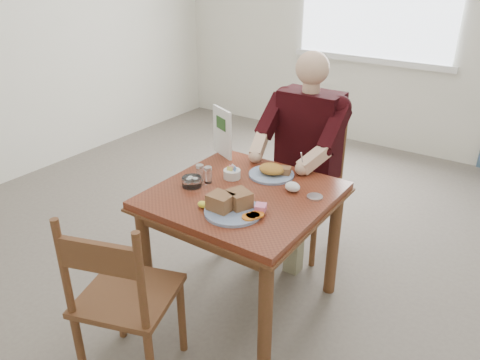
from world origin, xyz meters
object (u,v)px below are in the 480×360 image
Objects in this scene: table at (243,210)px; chair_far at (307,183)px; chair_near at (123,299)px; far_plate at (273,171)px; diner at (304,142)px; near_plate at (233,205)px.

table is 0.81m from chair_far.
chair_near reaches higher than far_plate.
table is 0.97× the size of chair_far.
table is 0.80m from chair_near.
diner reaches higher than chair_near.
chair_far is 1.00× the size of chair_near.
diner is at bearing 94.94° from near_plate.
diner is at bearing 84.36° from chair_near.
diner is (0.15, 1.48, 0.33)m from chair_near.
chair_far reaches higher than table.
chair_far is at bearing 92.87° from far_plate.
table is 0.97× the size of chair_near.
chair_far is 2.86× the size of near_plate.
chair_near is at bearing -99.47° from far_plate.
far_plate is (0.03, 0.26, 0.14)m from table.
near_plate reaches higher than table.
far_plate reaches higher than table.
diner is at bearing 93.45° from far_plate.
near_plate reaches higher than far_plate.
diner is 4.16× the size of near_plate.
diner reaches higher than far_plate.
far_plate is at bearing -87.13° from chair_far.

